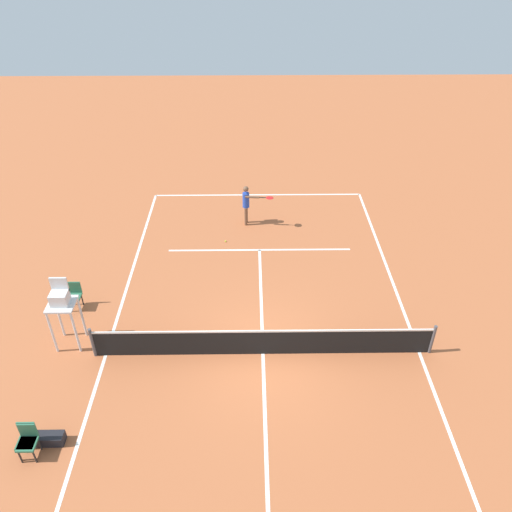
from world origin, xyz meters
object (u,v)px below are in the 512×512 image
at_px(umpire_chair, 61,303).
at_px(courtside_chair_far, 28,440).
at_px(player_serving, 247,202).
at_px(courtside_chair_near, 27,438).
at_px(equipment_bag, 49,439).
at_px(tennis_ball, 225,241).
at_px(courtside_chair_mid, 74,295).

xyz_separation_m(umpire_chair, courtside_chair_far, (-0.11, 3.86, -1.07)).
height_order(umpire_chair, courtside_chair_far, umpire_chair).
bearing_deg(player_serving, courtside_chair_far, -20.33).
height_order(player_serving, courtside_chair_near, player_serving).
height_order(umpire_chair, equipment_bag, umpire_chair).
distance_m(player_serving, tennis_ball, 1.94).
xyz_separation_m(player_serving, courtside_chair_far, (5.34, 10.87, -0.52)).
xyz_separation_m(tennis_ball, umpire_chair, (4.56, 5.62, 1.57)).
bearing_deg(umpire_chair, courtside_chair_far, 91.63).
xyz_separation_m(tennis_ball, equipment_bag, (4.12, 9.18, 0.12)).
height_order(courtside_chair_mid, courtside_chair_far, same).
height_order(tennis_ball, courtside_chair_near, courtside_chair_near).
bearing_deg(courtside_chair_mid, equipment_bag, 98.27).
distance_m(umpire_chair, equipment_bag, 3.87).
distance_m(player_serving, courtside_chair_mid, 7.86).
xyz_separation_m(umpire_chair, equipment_bag, (-0.44, 3.56, -1.46)).
xyz_separation_m(player_serving, tennis_ball, (0.88, 1.39, -1.02)).
xyz_separation_m(courtside_chair_mid, courtside_chair_far, (-0.43, 5.56, 0.00)).
xyz_separation_m(tennis_ball, courtside_chair_far, (4.45, 9.48, 0.50)).
height_order(courtside_chair_near, courtside_chair_far, same).
bearing_deg(courtside_chair_mid, tennis_ball, -141.26).
bearing_deg(player_serving, umpire_chair, -32.03).
bearing_deg(equipment_bag, player_serving, -115.33).
distance_m(umpire_chair, courtside_chair_far, 4.01).
bearing_deg(courtside_chair_near, equipment_bag, -145.87).
bearing_deg(courtside_chair_mid, courtside_chair_far, 94.42).
distance_m(tennis_ball, courtside_chair_mid, 6.28).
relative_size(courtside_chair_far, equipment_bag, 1.25).
distance_m(courtside_chair_mid, equipment_bag, 5.33).
bearing_deg(courtside_chair_far, player_serving, -116.14).
height_order(player_serving, courtside_chair_mid, player_serving).
bearing_deg(player_serving, courtside_chair_mid, -41.55).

